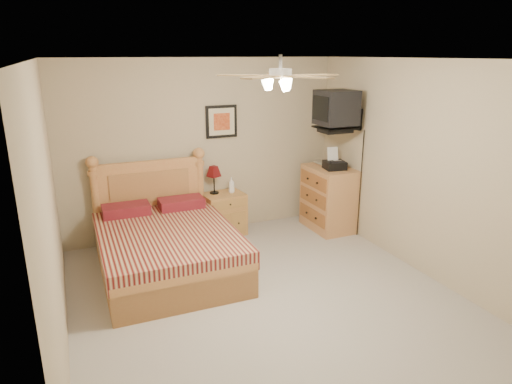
{
  "coord_description": "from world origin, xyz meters",
  "views": [
    {
      "loc": [
        -1.83,
        -3.93,
        2.55
      ],
      "look_at": [
        0.24,
        0.9,
        0.95
      ],
      "focal_mm": 32.0,
      "sensor_mm": 36.0,
      "label": 1
    }
  ],
  "objects": [
    {
      "name": "dresser",
      "position": [
        1.73,
        1.61,
        0.47
      ],
      "size": [
        0.56,
        0.81,
        0.95
      ],
      "primitive_type": "cube",
      "rotation": [
        0.0,
        0.0,
        0.01
      ],
      "color": "#BE854C",
      "rests_on": "ground"
    },
    {
      "name": "wall_back",
      "position": [
        0.0,
        2.25,
        1.25
      ],
      "size": [
        4.0,
        0.04,
        2.5
      ],
      "primitive_type": "cube",
      "color": "tan",
      "rests_on": "ground"
    },
    {
      "name": "framed_picture",
      "position": [
        0.27,
        2.23,
        1.62
      ],
      "size": [
        0.46,
        0.04,
        0.46
      ],
      "primitive_type": "cube",
      "color": "black",
      "rests_on": "wall_back"
    },
    {
      "name": "lotion_bottle",
      "position": [
        0.33,
        2.02,
        0.73
      ],
      "size": [
        0.11,
        0.11,
        0.22
      ],
      "primitive_type": "imported",
      "rotation": [
        0.0,
        0.0,
        -0.38
      ],
      "color": "white",
      "rests_on": "nightstand"
    },
    {
      "name": "ceiling",
      "position": [
        0.0,
        0.0,
        2.5
      ],
      "size": [
        4.0,
        4.5,
        0.04
      ],
      "primitive_type": "cube",
      "color": "white",
      "rests_on": "ground"
    },
    {
      "name": "fax_machine",
      "position": [
        1.73,
        1.51,
        1.1
      ],
      "size": [
        0.33,
        0.35,
        0.3
      ],
      "primitive_type": null,
      "rotation": [
        0.0,
        0.0,
        -0.17
      ],
      "color": "black",
      "rests_on": "dresser"
    },
    {
      "name": "wall_tv",
      "position": [
        1.75,
        1.34,
        1.81
      ],
      "size": [
        0.56,
        0.46,
        0.58
      ],
      "primitive_type": null,
      "color": "black",
      "rests_on": "wall_right"
    },
    {
      "name": "floor",
      "position": [
        0.0,
        0.0,
        0.0
      ],
      "size": [
        4.5,
        4.5,
        0.0
      ],
      "primitive_type": "plane",
      "color": "#9B958C",
      "rests_on": "ground"
    },
    {
      "name": "wall_front",
      "position": [
        0.0,
        -2.25,
        1.25
      ],
      "size": [
        4.0,
        0.04,
        2.5
      ],
      "primitive_type": "cube",
      "color": "tan",
      "rests_on": "ground"
    },
    {
      "name": "ceiling_fan",
      "position": [
        0.0,
        -0.2,
        2.36
      ],
      "size": [
        1.14,
        1.14,
        0.28
      ],
      "primitive_type": null,
      "color": "white",
      "rests_on": "ceiling"
    },
    {
      "name": "nightstand",
      "position": [
        0.2,
        2.0,
        0.31
      ],
      "size": [
        0.61,
        0.48,
        0.62
      ],
      "primitive_type": "cube",
      "rotation": [
        0.0,
        0.0,
        0.1
      ],
      "color": "#A66C3C",
      "rests_on": "ground"
    },
    {
      "name": "bed",
      "position": [
        -0.83,
        1.12,
        0.65
      ],
      "size": [
        1.54,
        2.02,
        1.3
      ],
      "primitive_type": null,
      "rotation": [
        0.0,
        0.0,
        -0.01
      ],
      "color": "#C47844",
      "rests_on": "ground"
    },
    {
      "name": "table_lamp",
      "position": [
        0.09,
        2.07,
        0.82
      ],
      "size": [
        0.28,
        0.28,
        0.4
      ],
      "primitive_type": null,
      "rotation": [
        0.0,
        0.0,
        -0.38
      ],
      "color": "#5A0E11",
      "rests_on": "nightstand"
    },
    {
      "name": "wall_left",
      "position": [
        -2.0,
        0.0,
        1.25
      ],
      "size": [
        0.04,
        4.5,
        2.5
      ],
      "primitive_type": "cube",
      "color": "tan",
      "rests_on": "ground"
    },
    {
      "name": "magazine_upper",
      "position": [
        1.68,
        1.85,
        0.98
      ],
      "size": [
        0.26,
        0.29,
        0.02
      ],
      "primitive_type": "imported",
      "rotation": [
        0.0,
        0.0,
        0.47
      ],
      "color": "gray",
      "rests_on": "magazine_lower"
    },
    {
      "name": "magazine_lower",
      "position": [
        1.65,
        1.85,
        0.96
      ],
      "size": [
        0.22,
        0.29,
        0.03
      ],
      "primitive_type": "imported",
      "rotation": [
        0.0,
        0.0,
        0.08
      ],
      "color": "#ABA28C",
      "rests_on": "dresser"
    },
    {
      "name": "wall_right",
      "position": [
        2.0,
        0.0,
        1.25
      ],
      "size": [
        0.04,
        4.5,
        2.5
      ],
      "primitive_type": "cube",
      "color": "tan",
      "rests_on": "ground"
    }
  ]
}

